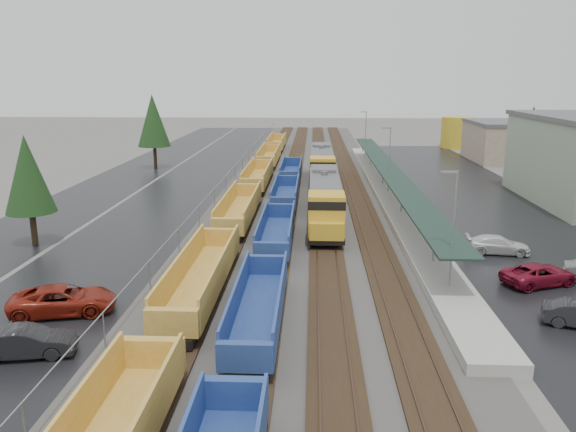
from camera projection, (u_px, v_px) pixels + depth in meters
The scene contains 20 objects.
ballast_strip at pixel (306, 181), 74.49m from camera, with size 20.00×160.00×0.08m, color #302D2B.
trackbed at pixel (306, 180), 74.46m from camera, with size 14.60×160.00×0.22m.
west_parking_lot at pixel (194, 180), 75.15m from camera, with size 10.00×160.00×0.02m, color black.
west_road at pixel (121, 179), 75.59m from camera, with size 9.00×160.00×0.02m, color black.
east_commuter_lot at pixel (471, 198), 63.97m from camera, with size 16.00×100.00×0.02m, color black.
station_platform at pixel (388, 191), 64.22m from camera, with size 3.00×80.00×8.00m.
chainlink_fence at pixel (233, 170), 73.01m from camera, with size 0.08×160.04×2.02m.
distant_hills at pixel (426, 113), 218.67m from camera, with size 301.00×140.00×25.20m.
tree_west_near at pixel (28, 174), 44.97m from camera, with size 3.96×3.96×9.00m.
tree_west_far at pixel (153, 121), 83.49m from camera, with size 4.84×4.84×11.00m.
tree_east at pixel (531, 134), 69.78m from camera, with size 4.40×4.40×10.00m.
locomotive_lead at pixel (325, 199), 52.06m from camera, with size 2.96×19.53×4.42m.
locomotive_trail at pixel (322, 165), 72.43m from camera, with size 2.96×19.53×4.42m.
well_string_yellow at pixel (240, 210), 52.89m from camera, with size 2.75×125.86×2.44m.
well_string_blue at pixel (269, 263), 37.95m from camera, with size 2.57×89.42×2.27m.
storage_tank at pixel (457, 133), 108.75m from camera, with size 5.98×5.98×5.98m, color gold.
parked_car_west_b at pixel (27, 342), 27.47m from camera, with size 4.60×1.60×1.51m, color black.
parked_car_west_c at pixel (63, 300), 32.52m from camera, with size 5.93×2.73×1.65m, color maroon.
parked_car_east_b at pixel (539, 275), 37.07m from camera, with size 5.09×2.35×1.42m, color maroon.
parked_car_east_c at pixel (498, 245), 43.66m from camera, with size 4.83×1.96×1.40m, color silver.
Camera 1 is at (0.88, -13.47, 13.38)m, focal length 35.00 mm.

